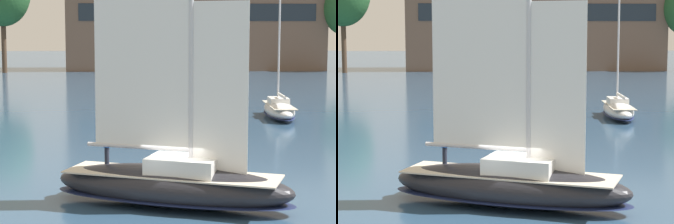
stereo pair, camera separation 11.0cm
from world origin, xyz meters
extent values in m
plane|color=#2D4C6B|center=(0.00, 0.00, 0.00)|extent=(400.00, 400.00, 0.00)
cube|color=brown|center=(9.48, 93.83, 9.29)|extent=(45.73, 12.69, 18.58)
cube|color=#1E2833|center=(9.48, 87.42, 10.22)|extent=(41.16, 0.10, 2.97)
cylinder|color=#4C3828|center=(-23.42, 85.30, 5.15)|extent=(0.82, 0.82, 10.30)
ellipsoid|color=#232328|center=(0.00, 0.00, 0.86)|extent=(10.42, 6.30, 1.71)
ellipsoid|color=#19234C|center=(0.00, 0.00, 0.39)|extent=(10.53, 6.36, 0.21)
cube|color=beige|center=(0.00, 0.00, 1.36)|extent=(9.13, 5.43, 0.06)
cube|color=silver|center=(0.47, -0.18, 1.74)|extent=(3.35, 2.87, 0.71)
cylinder|color=silver|center=(0.75, -0.29, 7.69)|extent=(0.20, 0.20, 12.61)
cylinder|color=silver|center=(-1.36, 0.53, 2.40)|extent=(4.29, 1.81, 0.17)
cube|color=white|center=(-1.19, 0.47, 7.57)|extent=(3.90, 1.54, 10.34)
cube|color=white|center=(1.88, -0.73, 4.86)|extent=(2.08, 0.83, 6.94)
cylinder|color=#232838|center=(-2.70, 1.41, 1.81)|extent=(0.26, 0.26, 0.85)
cylinder|color=#1E4CA5|center=(-2.70, 1.41, 2.56)|extent=(0.44, 0.44, 0.65)
sphere|color=tan|center=(-2.70, 1.41, 3.01)|extent=(0.24, 0.24, 0.24)
ellipsoid|color=silver|center=(10.33, 26.63, 0.67)|extent=(2.64, 7.99, 1.34)
ellipsoid|color=#19234C|center=(10.33, 26.63, 0.30)|extent=(2.67, 8.07, 0.16)
cube|color=#BCB7A8|center=(10.33, 26.63, 1.07)|extent=(2.24, 7.02, 0.06)
cube|color=silver|center=(10.35, 27.02, 1.37)|extent=(1.66, 2.29, 0.55)
cylinder|color=silver|center=(10.36, 27.26, 6.02)|extent=(0.16, 0.16, 9.84)
cylinder|color=silver|center=(10.26, 25.49, 1.89)|extent=(0.33, 3.55, 0.13)
cylinder|color=white|center=(10.26, 25.49, 1.98)|extent=(0.39, 3.20, 0.21)
camera|label=1|loc=(-1.47, -26.16, 7.21)|focal=70.00mm
camera|label=2|loc=(-1.36, -26.17, 7.21)|focal=70.00mm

